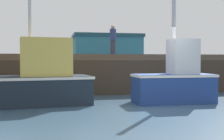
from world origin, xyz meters
name	(u,v)px	position (x,y,z in m)	size (l,w,h in m)	color
ground	(163,110)	(0.00, 0.00, -0.05)	(120.00, 160.00, 0.10)	#334C60
pier	(140,61)	(1.35, 6.62, 1.38)	(13.61, 7.26, 1.66)	brown
fishing_boat_near_right	(32,79)	(-3.78, 1.51, 0.81)	(4.06, 2.00, 4.60)	#19232D
fishing_boat_mid	(175,80)	(0.84, 1.03, 0.75)	(2.67, 1.16, 4.28)	navy
dockworker	(113,40)	(0.05, 7.33, 2.48)	(0.34, 0.34, 1.63)	#2D3342
warehouse	(107,52)	(5.14, 36.10, 2.66)	(10.25, 6.65, 5.28)	#2D6B7A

